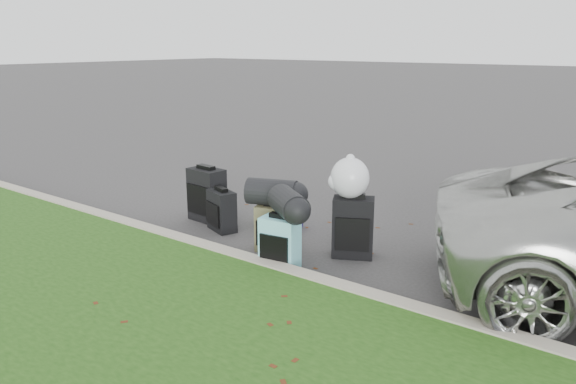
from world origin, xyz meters
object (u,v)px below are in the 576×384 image
Objects in this scene: suitcase_teal at (280,244)px; tote_navy at (289,215)px; suitcase_olive at (274,228)px; suitcase_large_black_right at (353,227)px; suitcase_large_black_left at (207,195)px; tote_green at (271,213)px; suitcase_small_black at (222,211)px.

suitcase_teal reaches higher than tote_navy.
suitcase_olive is 0.79× the size of suitcase_large_black_right.
suitcase_olive is 0.86m from tote_navy.
suitcase_large_black_left reaches higher than suitcase_olive.
suitcase_large_black_left reaches higher than suitcase_teal.
tote_green is 0.89× the size of tote_navy.
suitcase_small_black is 1.85m from suitcase_large_black_right.
suitcase_olive reaches higher than tote_green.
tote_navy is (-0.36, 0.78, -0.10)m from suitcase_olive.
suitcase_large_black_left reaches higher than tote_green.
suitcase_large_black_right is (2.30, 0.03, -0.02)m from suitcase_large_black_left.
suitcase_large_black_left is 1.32× the size of suitcase_olive.
suitcase_large_black_left is at bearing -179.73° from tote_navy.
suitcase_large_black_left is 1.19m from tote_navy.
suitcase_large_black_right is (1.83, 0.23, 0.08)m from suitcase_small_black.
suitcase_olive is (1.00, -0.17, 0.01)m from suitcase_small_black.
suitcase_olive is 1.80× the size of tote_green.
suitcase_large_black_left is 2.11× the size of tote_navy.
suitcase_large_black_left is 2.02m from suitcase_teal.
suitcase_teal is (1.86, -0.77, -0.07)m from suitcase_large_black_left.
suitcase_teal is at bearing -2.35° from suitcase_small_black.
tote_green is (-1.05, 1.15, -0.14)m from suitcase_teal.
suitcase_large_black_left is at bearing 147.70° from suitcase_olive.
suitcase_large_black_right is (0.43, 0.80, 0.06)m from suitcase_teal.
tote_green is at bearing 123.51° from suitcase_teal.
suitcase_large_black_right is at bearing -37.42° from tote_navy.
suitcase_large_black_left is 2.38× the size of tote_green.
suitcase_small_black is 1.75× the size of tote_green.
suitcase_teal is at bearing -146.36° from suitcase_large_black_right.
suitcase_small_black is 0.51m from suitcase_large_black_left.
suitcase_small_black is 0.73× the size of suitcase_large_black_left.
tote_green is (-0.65, 0.76, -0.12)m from suitcase_olive.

